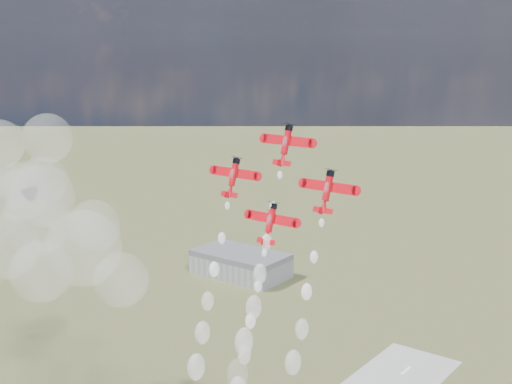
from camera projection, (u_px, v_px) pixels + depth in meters
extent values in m
cube|color=gray|center=(241.00, 266.00, 384.12)|extent=(50.00, 28.00, 10.00)
cube|color=#595B60|center=(241.00, 255.00, 382.70)|extent=(50.00, 28.00, 3.00)
cylinder|color=red|center=(286.00, 142.00, 154.42)|extent=(1.47, 3.20, 5.65)
cylinder|color=black|center=(289.00, 128.00, 154.58)|extent=(1.68, 1.94, 1.55)
cube|color=red|center=(288.00, 141.00, 154.74)|extent=(12.84, 0.92, 2.06)
cube|color=white|center=(275.00, 139.00, 156.87)|extent=(5.05, 0.22, 0.56)
cube|color=white|center=(301.00, 142.00, 152.82)|extent=(5.05, 0.22, 0.56)
cube|color=red|center=(282.00, 163.00, 154.04)|extent=(4.63, 0.50, 1.13)
cube|color=red|center=(280.00, 163.00, 153.39)|extent=(0.15, 2.14, 1.88)
ellipsoid|color=silver|center=(285.00, 142.00, 153.95)|extent=(1.16, 1.84, 2.80)
cone|color=red|center=(283.00, 159.00, 154.17)|extent=(1.47, 2.30, 3.07)
cylinder|color=red|center=(234.00, 174.00, 161.15)|extent=(1.47, 3.20, 5.65)
cylinder|color=black|center=(236.00, 161.00, 161.31)|extent=(1.68, 1.94, 1.55)
cube|color=red|center=(235.00, 173.00, 161.47)|extent=(12.84, 0.92, 2.06)
cube|color=white|center=(223.00, 171.00, 163.59)|extent=(5.05, 0.22, 0.56)
cube|color=white|center=(247.00, 175.00, 159.55)|extent=(5.05, 0.22, 0.56)
cube|color=red|center=(229.00, 194.00, 160.77)|extent=(4.63, 0.50, 1.13)
cube|color=red|center=(227.00, 195.00, 160.12)|extent=(0.15, 2.14, 1.88)
ellipsoid|color=silver|center=(232.00, 174.00, 160.68)|extent=(1.16, 1.84, 2.80)
cone|color=red|center=(230.00, 191.00, 160.90)|extent=(1.47, 2.30, 3.07)
cylinder|color=red|center=(328.00, 188.00, 146.77)|extent=(1.47, 3.20, 5.65)
cylinder|color=black|center=(330.00, 174.00, 146.92)|extent=(1.68, 1.94, 1.55)
cube|color=red|center=(329.00, 187.00, 147.08)|extent=(12.84, 0.92, 2.06)
cube|color=white|center=(315.00, 185.00, 149.21)|extent=(5.05, 0.22, 0.56)
cube|color=white|center=(344.00, 189.00, 145.16)|extent=(5.05, 0.22, 0.56)
cube|color=red|center=(323.00, 210.00, 146.38)|extent=(4.63, 0.50, 1.13)
cube|color=red|center=(321.00, 211.00, 145.73)|extent=(0.15, 2.14, 1.88)
ellipsoid|color=silver|center=(326.00, 188.00, 146.29)|extent=(1.16, 1.84, 2.80)
cone|color=red|center=(324.00, 206.00, 146.51)|extent=(1.47, 2.30, 3.07)
cylinder|color=red|center=(271.00, 220.00, 153.49)|extent=(1.47, 3.20, 5.65)
cylinder|color=black|center=(273.00, 206.00, 153.65)|extent=(1.68, 1.94, 1.55)
cube|color=red|center=(272.00, 219.00, 153.81)|extent=(12.84, 0.92, 2.06)
cube|color=white|center=(259.00, 216.00, 155.93)|extent=(5.05, 0.22, 0.56)
cube|color=white|center=(285.00, 221.00, 151.89)|extent=(5.05, 0.22, 0.56)
cube|color=red|center=(266.00, 241.00, 153.11)|extent=(4.63, 0.50, 1.13)
cube|color=red|center=(264.00, 242.00, 152.46)|extent=(0.15, 2.14, 1.88)
ellipsoid|color=silver|center=(269.00, 220.00, 153.02)|extent=(1.16, 1.84, 2.80)
cone|color=red|center=(267.00, 238.00, 153.24)|extent=(1.47, 2.30, 3.07)
sphere|color=white|center=(280.00, 175.00, 154.16)|extent=(1.05, 1.05, 1.05)
sphere|color=white|center=(273.00, 207.00, 153.87)|extent=(1.56, 1.56, 1.56)
sphere|color=white|center=(267.00, 242.00, 153.18)|extent=(2.08, 2.08, 2.08)
sphere|color=white|center=(260.00, 274.00, 152.80)|extent=(2.59, 2.59, 2.59)
sphere|color=white|center=(254.00, 307.00, 152.38)|extent=(3.10, 3.10, 3.10)
sphere|color=white|center=(244.00, 342.00, 151.90)|extent=(3.61, 3.61, 3.61)
sphere|color=white|center=(238.00, 374.00, 151.32)|extent=(4.12, 4.12, 4.12)
sphere|color=white|center=(227.00, 206.00, 160.79)|extent=(1.05, 1.05, 1.05)
sphere|color=white|center=(222.00, 238.00, 160.39)|extent=(1.56, 1.56, 1.56)
sphere|color=white|center=(214.00, 269.00, 160.15)|extent=(2.08, 2.08, 2.08)
sphere|color=white|center=(208.00, 301.00, 159.16)|extent=(2.59, 2.59, 2.59)
sphere|color=white|center=(202.00, 333.00, 159.27)|extent=(3.10, 3.10, 3.10)
sphere|color=white|center=(196.00, 367.00, 159.11)|extent=(3.61, 3.61, 3.61)
sphere|color=white|center=(322.00, 223.00, 146.38)|extent=(1.05, 1.05, 1.05)
sphere|color=white|center=(314.00, 257.00, 146.13)|extent=(1.56, 1.56, 1.56)
sphere|color=white|center=(307.00, 292.00, 145.89)|extent=(2.08, 2.08, 2.08)
sphere|color=white|center=(302.00, 329.00, 145.31)|extent=(2.59, 2.59, 2.59)
sphere|color=white|center=(293.00, 362.00, 144.75)|extent=(3.10, 3.10, 3.10)
sphere|color=white|center=(264.00, 253.00, 153.12)|extent=(1.05, 1.05, 1.05)
sphere|color=white|center=(258.00, 286.00, 152.67)|extent=(1.56, 1.56, 1.56)
sphere|color=white|center=(251.00, 321.00, 152.38)|extent=(2.08, 2.08, 2.08)
sphere|color=white|center=(245.00, 355.00, 152.17)|extent=(2.59, 2.59, 2.59)
sphere|color=white|center=(0.00, 144.00, 219.36)|extent=(15.11, 15.11, 15.11)
sphere|color=white|center=(84.00, 248.00, 201.31)|extent=(21.83, 21.83, 21.83)
sphere|color=white|center=(6.00, 246.00, 233.98)|extent=(21.82, 21.82, 21.82)
sphere|color=white|center=(18.00, 189.00, 229.66)|extent=(12.33, 12.33, 12.33)
sphere|color=white|center=(48.00, 138.00, 222.31)|extent=(15.65, 15.65, 15.65)
sphere|color=white|center=(20.00, 192.00, 211.19)|extent=(17.51, 17.51, 17.51)
sphere|color=white|center=(41.00, 271.00, 217.20)|extent=(19.16, 19.16, 19.16)
sphere|color=white|center=(94.00, 226.00, 226.54)|extent=(17.06, 17.06, 17.06)
sphere|color=white|center=(121.00, 280.00, 212.12)|extent=(16.62, 16.62, 16.62)
sphere|color=white|center=(43.00, 196.00, 236.30)|extent=(21.10, 21.10, 21.10)
sphere|color=white|center=(37.00, 221.00, 223.29)|extent=(21.38, 21.38, 21.38)
sphere|color=white|center=(43.00, 180.00, 228.45)|extent=(15.73, 15.73, 15.73)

